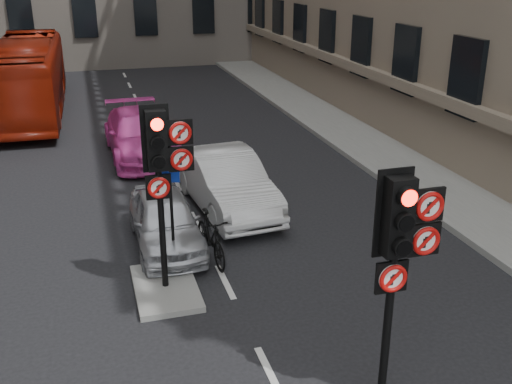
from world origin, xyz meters
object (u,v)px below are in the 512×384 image
signal_far (163,160)px  car_white (226,181)px  car_silver (165,220)px  info_sign (171,204)px  car_pink (140,134)px  bus_red (27,77)px  signal_near (401,241)px  motorcycle (211,237)px  motorcyclist (165,163)px

signal_far → car_white: size_ratio=0.79×
car_silver → info_sign: bearing=-90.8°
car_pink → info_sign: bearing=-93.1°
car_white → bus_red: 13.48m
signal_near → bus_red: signal_near is taller
car_white → bus_red: bus_red is taller
bus_red → info_sign: bearing=-75.7°
motorcycle → motorcyclist: 4.43m
signal_near → signal_far: size_ratio=1.00×
car_silver → motorcyclist: bearing=81.6°
car_silver → motorcycle: car_silver is taller
motorcycle → car_silver: bearing=123.3°
signal_near → car_white: bearing=94.1°
signal_far → car_silver: bearing=83.5°
signal_far → car_white: 4.68m
car_white → info_sign: bearing=-126.7°
car_white → car_pink: car_white is taller
car_silver → signal_far: bearing=-96.6°
motorcycle → info_sign: info_sign is taller
signal_far → signal_near: bearing=-57.0°
car_white → motorcycle: (-1.00, -2.72, -0.21)m
car_silver → car_white: (1.82, 1.72, 0.14)m
car_white → motorcyclist: size_ratio=2.80×
signal_near → bus_red: bearing=106.6°
signal_far → bus_red: 16.43m
signal_far → info_sign: signal_far is taller
bus_red → signal_near: bearing=-72.3°
motorcyclist → motorcycle: bearing=76.5°
car_silver → signal_near: bearing=-68.6°
car_silver → car_pink: (0.19, 6.84, 0.12)m
car_silver → car_pink: bearing=88.3°
car_silver → motorcycle: 1.30m
signal_near → car_silver: bearing=111.5°
car_pink → motorcyclist: size_ratio=3.12×
bus_red → motorcyclist: bearing=-67.8°
motorcycle → motorcyclist: motorcyclist is taller
motorcycle → signal_far: bearing=-142.3°
car_silver → motorcycle: size_ratio=1.99×
car_silver → bus_red: 14.52m
car_pink → info_sign: info_sign is taller
bus_red → info_sign: bus_red is taller
signal_near → car_pink: bearing=99.6°
bus_red → motorcycle: bus_red is taller
signal_near → info_sign: bearing=116.7°
car_silver → motorcyclist: motorcyclist is taller
car_white → info_sign: (-1.84, -2.99, 0.77)m
info_sign → bus_red: bearing=121.7°
signal_far → info_sign: 1.41m
car_pink → bus_red: size_ratio=0.46×
car_pink → motorcyclist: (0.31, -3.44, 0.08)m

